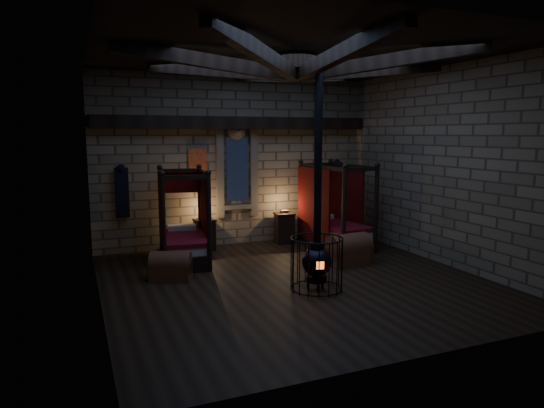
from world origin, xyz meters
name	(u,v)px	position (x,y,z in m)	size (l,w,h in m)	color
room	(294,80)	(0.00, 0.09, 3.74)	(7.02, 7.02, 4.29)	black
bed_left	(184,239)	(-1.64, 2.27, 0.49)	(1.26, 2.02, 1.98)	black
bed_right	(334,227)	(2.11, 2.22, 0.50)	(1.22, 2.05, 2.04)	black
trunk_left	(171,267)	(-2.17, 1.02, 0.25)	(0.89, 0.74, 0.56)	brown
trunk_right	(348,250)	(1.58, 0.67, 0.30)	(0.98, 0.69, 0.68)	brown
nightstand_left	(205,234)	(-0.95, 3.11, 0.39)	(0.51, 0.49, 0.92)	black
nightstand_right	(284,228)	(1.13, 3.05, 0.40)	(0.54, 0.52, 0.85)	black
stove	(317,258)	(0.13, -0.63, 0.60)	(0.94, 0.94, 4.05)	black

